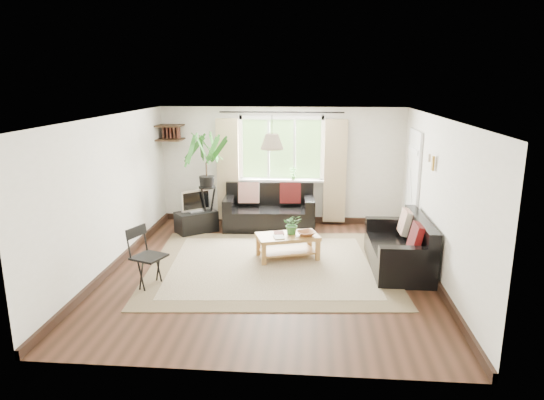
# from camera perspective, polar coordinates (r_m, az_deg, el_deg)

# --- Properties ---
(floor) EXTENTS (5.50, 5.50, 0.00)m
(floor) POSITION_cam_1_polar(r_m,az_deg,el_deg) (7.73, -0.25, -8.29)
(floor) COLOR black
(floor) RESTS_ON ground
(ceiling) EXTENTS (5.50, 5.50, 0.00)m
(ceiling) POSITION_cam_1_polar(r_m,az_deg,el_deg) (7.18, -0.27, 9.74)
(ceiling) COLOR white
(ceiling) RESTS_ON floor
(wall_back) EXTENTS (5.00, 0.02, 2.40)m
(wall_back) POSITION_cam_1_polar(r_m,az_deg,el_deg) (10.05, 1.12, 4.06)
(wall_back) COLOR silver
(wall_back) RESTS_ON floor
(wall_front) EXTENTS (5.00, 0.02, 2.40)m
(wall_front) POSITION_cam_1_polar(r_m,az_deg,el_deg) (4.75, -3.20, -7.41)
(wall_front) COLOR silver
(wall_front) RESTS_ON floor
(wall_left) EXTENTS (0.02, 5.50, 2.40)m
(wall_left) POSITION_cam_1_polar(r_m,az_deg,el_deg) (7.98, -18.46, 0.72)
(wall_left) COLOR silver
(wall_left) RESTS_ON floor
(wall_right) EXTENTS (0.02, 5.50, 2.40)m
(wall_right) POSITION_cam_1_polar(r_m,az_deg,el_deg) (7.57, 18.95, -0.01)
(wall_right) COLOR silver
(wall_right) RESTS_ON floor
(rug) EXTENTS (4.11, 3.61, 0.02)m
(rug) POSITION_cam_1_polar(r_m,az_deg,el_deg) (7.93, -0.17, -7.64)
(rug) COLOR beige
(rug) RESTS_ON floor
(window) EXTENTS (2.50, 0.16, 2.16)m
(window) POSITION_cam_1_polar(r_m,az_deg,el_deg) (9.95, 1.12, 6.00)
(window) COLOR white
(window) RESTS_ON wall_back
(door) EXTENTS (0.06, 0.96, 2.06)m
(door) POSITION_cam_1_polar(r_m,az_deg,el_deg) (9.22, 16.19, 1.33)
(door) COLOR silver
(door) RESTS_ON wall_right
(corner_shelf) EXTENTS (0.50, 0.50, 0.34)m
(corner_shelf) POSITION_cam_1_polar(r_m,az_deg,el_deg) (10.10, -11.91, 7.77)
(corner_shelf) COLOR black
(corner_shelf) RESTS_ON wall_back
(pendant_lamp) EXTENTS (0.36, 0.36, 0.54)m
(pendant_lamp) POSITION_cam_1_polar(r_m,az_deg,el_deg) (7.61, 0.00, 7.33)
(pendant_lamp) COLOR beige
(pendant_lamp) RESTS_ON ceiling
(wall_sconce) EXTENTS (0.12, 0.12, 0.28)m
(wall_sconce) POSITION_cam_1_polar(r_m,az_deg,el_deg) (7.74, 18.23, 4.42)
(wall_sconce) COLOR beige
(wall_sconce) RESTS_ON wall_right
(sofa_back) EXTENTS (1.84, 1.00, 0.84)m
(sofa_back) POSITION_cam_1_polar(r_m,az_deg,el_deg) (9.74, -0.33, -0.95)
(sofa_back) COLOR black
(sofa_back) RESTS_ON floor
(sofa_right) EXTENTS (1.71, 0.88, 0.80)m
(sofa_right) POSITION_cam_1_polar(r_m,az_deg,el_deg) (7.94, 14.64, -5.09)
(sofa_right) COLOR black
(sofa_right) RESTS_ON floor
(coffee_table) EXTENTS (1.14, 0.84, 0.42)m
(coffee_table) POSITION_cam_1_polar(r_m,az_deg,el_deg) (8.16, 1.84, -5.52)
(coffee_table) COLOR brown
(coffee_table) RESTS_ON floor
(table_plant) EXTENTS (0.34, 0.31, 0.34)m
(table_plant) POSITION_cam_1_polar(r_m,az_deg,el_deg) (8.11, 2.41, -2.86)
(table_plant) COLOR #34712D
(table_plant) RESTS_ON coffee_table
(bowl) EXTENTS (0.40, 0.40, 0.07)m
(bowl) POSITION_cam_1_polar(r_m,az_deg,el_deg) (8.08, 4.05, -3.93)
(bowl) COLOR brown
(bowl) RESTS_ON coffee_table
(book_a) EXTENTS (0.22, 0.26, 0.02)m
(book_a) POSITION_cam_1_polar(r_m,az_deg,el_deg) (7.95, 0.22, -4.41)
(book_a) COLOR silver
(book_a) RESTS_ON coffee_table
(book_b) EXTENTS (0.20, 0.24, 0.02)m
(book_b) POSITION_cam_1_polar(r_m,az_deg,el_deg) (8.15, 0.27, -3.93)
(book_b) COLOR #522820
(book_b) RESTS_ON coffee_table
(tv_stand) EXTENTS (0.87, 0.82, 0.41)m
(tv_stand) POSITION_cam_1_polar(r_m,az_deg,el_deg) (9.67, -8.88, -2.55)
(tv_stand) COLOR black
(tv_stand) RESTS_ON floor
(tv) EXTENTS (0.59, 0.52, 0.45)m
(tv) POSITION_cam_1_polar(r_m,az_deg,el_deg) (9.56, -8.98, -0.06)
(tv) COLOR #A5A5AA
(tv) RESTS_ON tv_stand
(palm_stand) EXTENTS (0.79, 0.79, 1.95)m
(palm_stand) POSITION_cam_1_polar(r_m,az_deg,el_deg) (9.54, -7.67, 2.03)
(palm_stand) COLOR black
(palm_stand) RESTS_ON floor
(folding_chair) EXTENTS (0.59, 0.59, 0.88)m
(folding_chair) POSITION_cam_1_polar(r_m,az_deg,el_deg) (7.23, -14.26, -6.62)
(folding_chair) COLOR black
(folding_chair) RESTS_ON floor
(sill_plant) EXTENTS (0.14, 0.10, 0.27)m
(sill_plant) POSITION_cam_1_polar(r_m,az_deg,el_deg) (9.94, 2.51, 3.15)
(sill_plant) COLOR #2D6023
(sill_plant) RESTS_ON window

